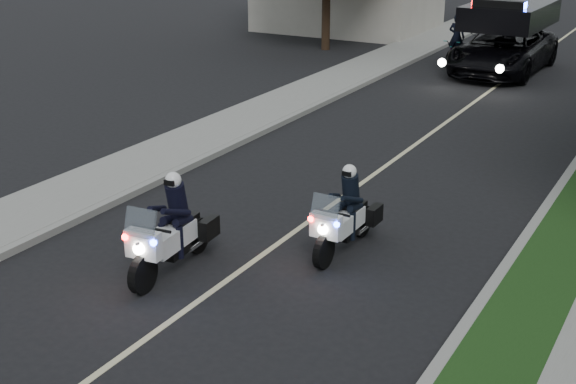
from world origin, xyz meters
The scene contains 11 objects.
ground centered at (0.00, 0.00, 0.00)m, with size 120.00×120.00×0.00m, color black.
curb_left centered at (-4.10, 10.00, 0.07)m, with size 0.20×60.00×0.15m, color gray.
sidewalk_left centered at (-5.20, 10.00, 0.08)m, with size 2.00×60.00×0.16m, color gray.
lane_marking centered at (0.00, 10.00, 0.00)m, with size 0.12×50.00×0.01m, color #BFB78C.
police_moto_left centered at (-1.05, -0.10, 0.00)m, with size 0.74×2.12×1.80m, color silver, non-canonical shape.
police_moto_right centered at (1.23, 2.15, 0.00)m, with size 0.68×1.96×1.66m, color white, non-canonical shape.
police_suv centered at (-0.47, 19.51, 0.00)m, with size 2.86×6.17×3.00m, color black.
bicycle centered at (-2.50, 20.09, 0.00)m, with size 0.67×1.91×1.00m, color black.
cyclist centered at (-2.50, 20.09, 0.00)m, with size 0.64×0.43×1.78m, color black.
tree_left_near centered at (-8.44, 20.48, 0.00)m, with size 6.22×6.22×10.37m, color #1B3B13, non-canonical shape.
tree_left_far centered at (-9.44, 29.94, 0.00)m, with size 6.26×6.26×10.44m, color black, non-canonical shape.
Camera 1 is at (6.82, -9.90, 6.17)m, focal length 48.54 mm.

